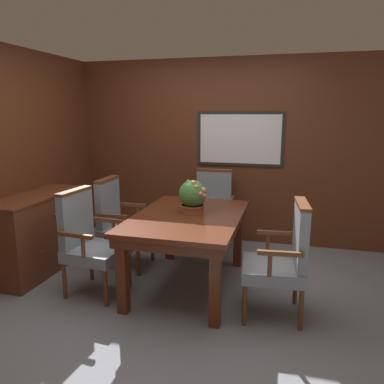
{
  "coord_description": "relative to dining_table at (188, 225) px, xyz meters",
  "views": [
    {
      "loc": [
        1.05,
        -3.14,
        1.75
      ],
      "look_at": [
        0.08,
        0.45,
        0.96
      ],
      "focal_mm": 35.0,
      "sensor_mm": 36.0,
      "label": 1
    }
  ],
  "objects": [
    {
      "name": "potted_plant",
      "position": [
        0.02,
        0.11,
        0.27
      ],
      "size": [
        0.3,
        0.28,
        0.34
      ],
      "color": "#9E5638",
      "rests_on": "dining_table"
    },
    {
      "name": "chair_left_near",
      "position": [
        -0.91,
        -0.36,
        -0.11
      ],
      "size": [
        0.56,
        0.58,
        1.02
      ],
      "rotation": [
        0.0,
        0.0,
        1.49
      ],
      "color": "brown",
      "rests_on": "ground_plane"
    },
    {
      "name": "dining_table",
      "position": [
        0.0,
        0.0,
        0.0
      ],
      "size": [
        1.04,
        1.51,
        0.76
      ],
      "color": "#562614",
      "rests_on": "ground_plane"
    },
    {
      "name": "sideboard_cabinet",
      "position": [
        -1.72,
        -0.05,
        -0.22
      ],
      "size": [
        0.48,
        1.23,
        0.87
      ],
      "color": "brown",
      "rests_on": "ground_plane"
    },
    {
      "name": "chair_left_far",
      "position": [
        -0.9,
        0.31,
        -0.11
      ],
      "size": [
        0.52,
        0.55,
        1.02
      ],
      "rotation": [
        0.0,
        0.0,
        1.58
      ],
      "color": "brown",
      "rests_on": "ground_plane"
    },
    {
      "name": "ground_plane",
      "position": [
        -0.08,
        -0.3,
        -0.66
      ],
      "size": [
        14.0,
        14.0,
        0.0
      ],
      "primitive_type": "plane",
      "color": "gray"
    },
    {
      "name": "wall_back",
      "position": [
        -0.08,
        1.56,
        0.57
      ],
      "size": [
        7.2,
        0.08,
        2.45
      ],
      "color": "#5B2D19",
      "rests_on": "ground_plane"
    },
    {
      "name": "chair_head_far",
      "position": [
        -0.01,
        1.17,
        -0.11
      ],
      "size": [
        0.56,
        0.52,
        1.02
      ],
      "rotation": [
        0.0,
        0.0,
        0.01
      ],
      "color": "brown",
      "rests_on": "ground_plane"
    },
    {
      "name": "chair_right_near",
      "position": [
        0.94,
        -0.33,
        -0.11
      ],
      "size": [
        0.56,
        0.58,
        1.02
      ],
      "rotation": [
        0.0,
        0.0,
        -1.47
      ],
      "color": "brown",
      "rests_on": "ground_plane"
    }
  ]
}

